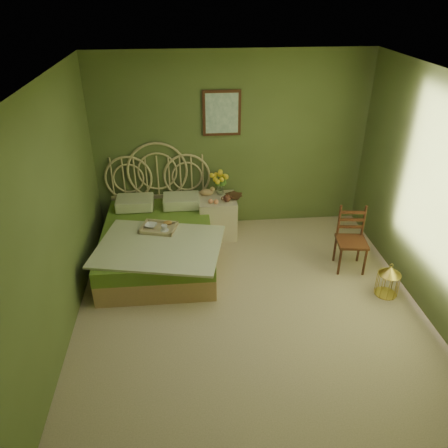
{
  "coord_description": "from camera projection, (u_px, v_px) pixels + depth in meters",
  "views": [
    {
      "loc": [
        -0.68,
        -3.85,
        3.37
      ],
      "look_at": [
        -0.22,
        1.0,
        0.65
      ],
      "focal_mm": 35.0,
      "sensor_mm": 36.0,
      "label": 1
    }
  ],
  "objects": [
    {
      "name": "coffee_cup",
      "position": [
        164.0,
        228.0,
        5.68
      ],
      "size": [
        0.1,
        0.1,
        0.08
      ],
      "primitive_type": "imported",
      "rotation": [
        0.0,
        0.0,
        0.16
      ],
      "color": "white",
      "rests_on": "bed"
    },
    {
      "name": "floor",
      "position": [
        251.0,
        314.0,
        5.05
      ],
      "size": [
        4.5,
        4.5,
        0.0
      ],
      "primitive_type": "plane",
      "color": "#C6AB8F",
      "rests_on": "ground"
    },
    {
      "name": "cereal_bowl",
      "position": [
        151.0,
        226.0,
        5.77
      ],
      "size": [
        0.2,
        0.2,
        0.04
      ],
      "primitive_type": "imported",
      "rotation": [
        0.0,
        0.0,
        -0.29
      ],
      "color": "white",
      "rests_on": "bed"
    },
    {
      "name": "chair",
      "position": [
        351.0,
        235.0,
        5.7
      ],
      "size": [
        0.42,
        0.42,
        0.85
      ],
      "rotation": [
        0.0,
        0.0,
        -0.13
      ],
      "color": "#371A0F",
      "rests_on": "floor"
    },
    {
      "name": "bed",
      "position": [
        158.0,
        239.0,
        5.93
      ],
      "size": [
        1.72,
        2.17,
        1.34
      ],
      "color": "tan",
      "rests_on": "floor"
    },
    {
      "name": "wall_left",
      "position": [
        52.0,
        224.0,
        4.25
      ],
      "size": [
        0.0,
        4.5,
        4.5
      ],
      "primitive_type": "plane",
      "rotation": [
        1.57,
        0.0,
        1.57
      ],
      "color": "#5A6A38",
      "rests_on": "floor"
    },
    {
      "name": "birdcage",
      "position": [
        388.0,
        281.0,
        5.28
      ],
      "size": [
        0.26,
        0.26,
        0.4
      ],
      "rotation": [
        0.0,
        0.0,
        0.41
      ],
      "color": "#B8963B",
      "rests_on": "floor"
    },
    {
      "name": "nightstand",
      "position": [
        218.0,
        212.0,
        6.49
      ],
      "size": [
        0.54,
        0.54,
        1.03
      ],
      "color": "beige",
      "rests_on": "floor"
    },
    {
      "name": "book_upper",
      "position": [
        229.0,
        195.0,
        6.38
      ],
      "size": [
        0.24,
        0.27,
        0.02
      ],
      "primitive_type": "imported",
      "rotation": [
        0.0,
        0.0,
        -0.36
      ],
      "color": "#472819",
      "rests_on": "nightstand"
    },
    {
      "name": "wall_back",
      "position": [
        231.0,
        143.0,
        6.37
      ],
      "size": [
        4.0,
        0.0,
        4.0
      ],
      "primitive_type": "plane",
      "rotation": [
        1.57,
        0.0,
        0.0
      ],
      "color": "#5A6A38",
      "rests_on": "floor"
    },
    {
      "name": "book_lower",
      "position": [
        229.0,
        196.0,
        6.39
      ],
      "size": [
        0.25,
        0.27,
        0.02
      ],
      "primitive_type": "imported",
      "rotation": [
        0.0,
        0.0,
        0.51
      ],
      "color": "#381E0F",
      "rests_on": "nightstand"
    },
    {
      "name": "wall_right",
      "position": [
        444.0,
        207.0,
        4.57
      ],
      "size": [
        0.0,
        4.5,
        4.5
      ],
      "primitive_type": "plane",
      "rotation": [
        1.57,
        0.0,
        -1.57
      ],
      "color": "#5A6A38",
      "rests_on": "floor"
    },
    {
      "name": "ceiling",
      "position": [
        260.0,
        83.0,
        3.78
      ],
      "size": [
        4.5,
        4.5,
        0.0
      ],
      "primitive_type": "plane",
      "rotation": [
        3.14,
        0.0,
        0.0
      ],
      "color": "silver",
      "rests_on": "wall_back"
    },
    {
      "name": "wall_art",
      "position": [
        222.0,
        113.0,
        6.11
      ],
      "size": [
        0.54,
        0.04,
        0.64
      ],
      "color": "#371A0F",
      "rests_on": "wall_back"
    }
  ]
}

